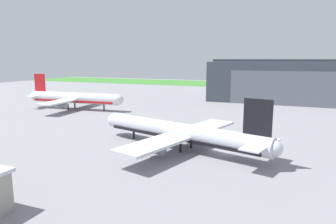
# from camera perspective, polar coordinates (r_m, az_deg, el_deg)

# --- Properties ---
(ground_plane) EXTENTS (440.00, 440.00, 0.00)m
(ground_plane) POSITION_cam_1_polar(r_m,az_deg,el_deg) (69.04, 10.49, -7.48)
(ground_plane) COLOR gray
(grass_field_strip) EXTENTS (440.00, 56.00, 0.08)m
(grass_field_strip) POSITION_cam_1_polar(r_m,az_deg,el_deg) (249.59, 19.22, 4.66)
(grass_field_strip) COLOR #3F8232
(grass_field_strip) RESTS_ON ground_plane
(maintenance_hangar) EXTENTS (97.91, 31.40, 20.12)m
(maintenance_hangar) POSITION_cam_1_polar(r_m,az_deg,el_deg) (158.75, 26.04, 4.99)
(maintenance_hangar) COLOR #383D47
(maintenance_hangar) RESTS_ON ground_plane
(airliner_far_right) EXTENTS (43.21, 35.50, 14.16)m
(airliner_far_right) POSITION_cam_1_polar(r_m,az_deg,el_deg) (130.30, -16.96, 2.46)
(airliner_far_right) COLOR silver
(airliner_far_right) RESTS_ON ground_plane
(airliner_near_left) EXTENTS (45.02, 37.95, 12.98)m
(airliner_near_left) POSITION_cam_1_polar(r_m,az_deg,el_deg) (70.05, 2.23, -3.83)
(airliner_near_left) COLOR silver
(airliner_near_left) RESTS_ON ground_plane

